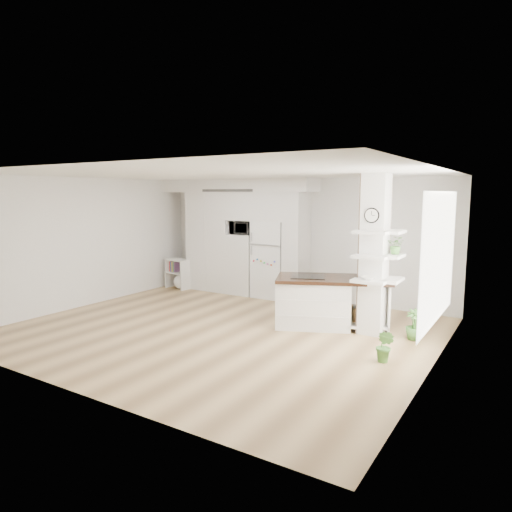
{
  "coord_description": "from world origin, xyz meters",
  "views": [
    {
      "loc": [
        4.6,
        -6.27,
        2.37
      ],
      "look_at": [
        0.15,
        0.9,
        1.21
      ],
      "focal_mm": 32.0,
      "sensor_mm": 36.0,
      "label": 1
    }
  ],
  "objects_px": {
    "refrigerator": "(272,259)",
    "floor_plant_a": "(385,346)",
    "kitchen_island": "(320,300)",
    "bookshelf": "(179,276)"
  },
  "relations": [
    {
      "from": "kitchen_island",
      "to": "floor_plant_a",
      "type": "distance_m",
      "value": 1.94
    },
    {
      "from": "kitchen_island",
      "to": "floor_plant_a",
      "type": "bearing_deg",
      "value": -61.43
    },
    {
      "from": "kitchen_island",
      "to": "floor_plant_a",
      "type": "height_order",
      "value": "kitchen_island"
    },
    {
      "from": "floor_plant_a",
      "to": "refrigerator",
      "type": "bearing_deg",
      "value": 141.18
    },
    {
      "from": "refrigerator",
      "to": "floor_plant_a",
      "type": "bearing_deg",
      "value": -38.82
    },
    {
      "from": "bookshelf",
      "to": "refrigerator",
      "type": "bearing_deg",
      "value": 18.31
    },
    {
      "from": "kitchen_island",
      "to": "floor_plant_a",
      "type": "xyz_separation_m",
      "value": [
        1.52,
        -1.19,
        -0.23
      ]
    },
    {
      "from": "refrigerator",
      "to": "floor_plant_a",
      "type": "xyz_separation_m",
      "value": [
        3.41,
        -2.74,
        -0.64
      ]
    },
    {
      "from": "refrigerator",
      "to": "bookshelf",
      "type": "relative_size",
      "value": 2.36
    },
    {
      "from": "refrigerator",
      "to": "kitchen_island",
      "type": "relative_size",
      "value": 0.8
    }
  ]
}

